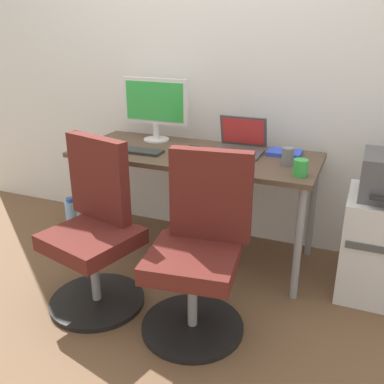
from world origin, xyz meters
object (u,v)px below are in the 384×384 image
desktop_monitor (155,105)px  open_laptop (239,144)px  coffee_mug (300,168)px  office_chair_left (95,233)px  office_chair_right (199,253)px  water_bottle_on_floor (72,218)px

desktop_monitor → open_laptop: bearing=-5.6°
desktop_monitor → coffee_mug: size_ratio=5.22×
office_chair_left → open_laptop: open_laptop is taller
office_chair_right → coffee_mug: size_ratio=10.22×
office_chair_left → coffee_mug: (1.01, 0.51, 0.35)m
office_chair_left → open_laptop: (0.57, 0.83, 0.36)m
coffee_mug → office_chair_right: bearing=-127.6°
office_chair_right → desktop_monitor: 1.25m
office_chair_right → open_laptop: 0.90m
water_bottle_on_floor → office_chair_left: bearing=-43.2°
open_laptop → coffee_mug: size_ratio=3.37×
desktop_monitor → coffee_mug: desktop_monitor is taller
office_chair_left → open_laptop: 1.07m
office_chair_right → open_laptop: bearing=93.2°
water_bottle_on_floor → coffee_mug: (1.64, -0.07, 0.63)m
water_bottle_on_floor → coffee_mug: coffee_mug is taller
office_chair_left → coffee_mug: 1.19m
office_chair_right → desktop_monitor: size_ratio=1.96×
water_bottle_on_floor → open_laptop: (1.20, 0.24, 0.64)m
office_chair_left → water_bottle_on_floor: bearing=136.8°
water_bottle_on_floor → desktop_monitor: bearing=28.2°
coffee_mug → open_laptop: bearing=144.5°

